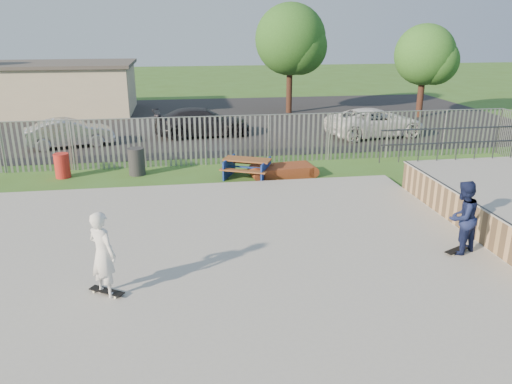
{
  "coord_description": "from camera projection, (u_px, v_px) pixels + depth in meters",
  "views": [
    {
      "loc": [
        0.02,
        -10.92,
        5.52
      ],
      "look_at": [
        2.0,
        2.0,
        1.1
      ],
      "focal_mm": 35.0,
      "sensor_mm": 36.0,
      "label": 1
    }
  ],
  "objects": [
    {
      "name": "car_white",
      "position": [
        375.0,
        122.0,
        25.5
      ],
      "size": [
        5.4,
        3.11,
        1.42
      ],
      "primitive_type": "imported",
      "rotation": [
        0.0,
        0.0,
        1.73
      ],
      "color": "white",
      "rests_on": "parking_lot"
    },
    {
      "name": "concrete_slab",
      "position": [
        186.0,
        263.0,
        11.96
      ],
      "size": [
        15.0,
        12.0,
        0.15
      ],
      "primitive_type": "cube",
      "color": "#9E9E99",
      "rests_on": "ground"
    },
    {
      "name": "tree_mid",
      "position": [
        290.0,
        39.0,
        31.08
      ],
      "size": [
        4.41,
        4.41,
        6.81
      ],
      "color": "#41251A",
      "rests_on": "ground"
    },
    {
      "name": "trash_bin_red",
      "position": [
        62.0,
        166.0,
        18.73
      ],
      "size": [
        0.55,
        0.55,
        0.92
      ],
      "primitive_type": "cylinder",
      "color": "red",
      "rests_on": "ground"
    },
    {
      "name": "tree_right",
      "position": [
        425.0,
        55.0,
        29.87
      ],
      "size": [
        3.61,
        3.61,
        5.56
      ],
      "color": "#44261B",
      "rests_on": "ground"
    },
    {
      "name": "fence",
      "position": [
        213.0,
        171.0,
        16.11
      ],
      "size": [
        26.04,
        16.02,
        2.0
      ],
      "color": "gray",
      "rests_on": "ground"
    },
    {
      "name": "skater_white",
      "position": [
        103.0,
        254.0,
        10.16
      ],
      "size": [
        0.79,
        0.78,
        1.84
      ],
      "primitive_type": "imported",
      "rotation": [
        0.0,
        0.0,
        2.4
      ],
      "color": "white",
      "rests_on": "concrete_slab"
    },
    {
      "name": "picnic_table",
      "position": [
        247.0,
        168.0,
        18.72
      ],
      "size": [
        2.18,
        2.03,
        0.74
      ],
      "rotation": [
        0.0,
        0.0,
        -0.43
      ],
      "color": "brown",
      "rests_on": "ground"
    },
    {
      "name": "ground",
      "position": [
        186.0,
        266.0,
        11.99
      ],
      "size": [
        120.0,
        120.0,
        0.0
      ],
      "primitive_type": "plane",
      "color": "#3C6221",
      "rests_on": "ground"
    },
    {
      "name": "building",
      "position": [
        52.0,
        88.0,
        31.86
      ],
      "size": [
        10.4,
        6.4,
        3.2
      ],
      "color": "beige",
      "rests_on": "ground"
    },
    {
      "name": "funbox",
      "position": [
        283.0,
        171.0,
        18.93
      ],
      "size": [
        2.21,
        1.28,
        0.42
      ],
      "rotation": [
        0.0,
        0.0,
        0.11
      ],
      "color": "maroon",
      "rests_on": "ground"
    },
    {
      "name": "parking_lot",
      "position": [
        180.0,
        121.0,
        29.78
      ],
      "size": [
        40.0,
        18.0,
        0.02
      ],
      "primitive_type": "cube",
      "color": "black",
      "rests_on": "ground"
    },
    {
      "name": "car_silver",
      "position": [
        70.0,
        133.0,
        23.34
      ],
      "size": [
        4.18,
        2.35,
        1.31
      ],
      "primitive_type": "imported",
      "rotation": [
        0.0,
        0.0,
        1.83
      ],
      "color": "#B8B8BD",
      "rests_on": "parking_lot"
    },
    {
      "name": "trash_bin_grey",
      "position": [
        137.0,
        162.0,
        19.06
      ],
      "size": [
        0.62,
        0.62,
        1.04
      ],
      "primitive_type": "cylinder",
      "color": "#292A2C",
      "rests_on": "ground"
    },
    {
      "name": "skater_navy",
      "position": [
        462.0,
        217.0,
        12.07
      ],
      "size": [
        1.11,
        1.02,
        1.84
      ],
      "primitive_type": "imported",
      "rotation": [
        0.0,
        0.0,
        3.6
      ],
      "color": "#161E46",
      "rests_on": "concrete_slab"
    },
    {
      "name": "car_dark",
      "position": [
        202.0,
        122.0,
        25.56
      ],
      "size": [
        5.09,
        2.49,
        1.42
      ],
      "primitive_type": "imported",
      "rotation": [
        0.0,
        0.0,
        1.67
      ],
      "color": "black",
      "rests_on": "parking_lot"
    },
    {
      "name": "skateboard_b",
      "position": [
        107.0,
        292.0,
        10.44
      ],
      "size": [
        0.78,
        0.6,
        0.08
      ],
      "rotation": [
        0.0,
        0.0,
        -0.57
      ],
      "color": "black",
      "rests_on": "concrete_slab"
    },
    {
      "name": "skateboard_a",
      "position": [
        457.0,
        250.0,
        12.35
      ],
      "size": [
        0.81,
        0.53,
        0.08
      ],
      "rotation": [
        0.0,
        0.0,
        0.45
      ],
      "color": "black",
      "rests_on": "concrete_slab"
    }
  ]
}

